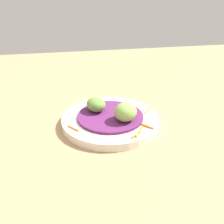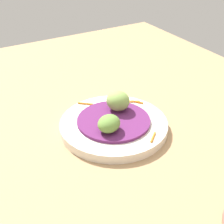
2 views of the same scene
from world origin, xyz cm
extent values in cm
cube|color=tan|center=(0.00, 0.00, 1.00)|extent=(110.00, 110.00, 2.00)
cylinder|color=silver|center=(-4.15, 5.86, 2.96)|extent=(23.13, 23.13, 1.92)
cylinder|color=#60235B|center=(-4.15, 5.86, 4.24)|extent=(15.65, 15.65, 0.65)
cylinder|color=orange|center=(-7.98, 14.77, 4.12)|extent=(2.78, 2.45, 0.40)
cylinder|color=orange|center=(-12.59, 1.14, 4.12)|extent=(2.44, 1.54, 0.40)
cylinder|color=orange|center=(-2.19, -3.77, 4.12)|extent=(2.94, 2.58, 0.40)
cylinder|color=orange|center=(-13.01, 1.71, 4.12)|extent=(2.07, 2.51, 0.40)
cylinder|color=orange|center=(-10.07, -1.97, 4.12)|extent=(1.87, 2.12, 0.40)
cylinder|color=orange|center=(-10.79, 0.01, 4.12)|extent=(2.28, 1.45, 0.40)
cylinder|color=orange|center=(-8.94, -1.12, 4.12)|extent=(1.49, 1.98, 0.40)
ellipsoid|color=olive|center=(-1.26, 8.91, 6.23)|extent=(6.54, 6.31, 3.32)
ellipsoid|color=#84A851|center=(-7.04, 2.81, 6.76)|extent=(6.37, 6.57, 4.37)
camera|label=1|loc=(-70.55, 15.86, 41.17)|focal=51.98mm
camera|label=2|loc=(25.45, 55.86, 42.88)|focal=52.51mm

